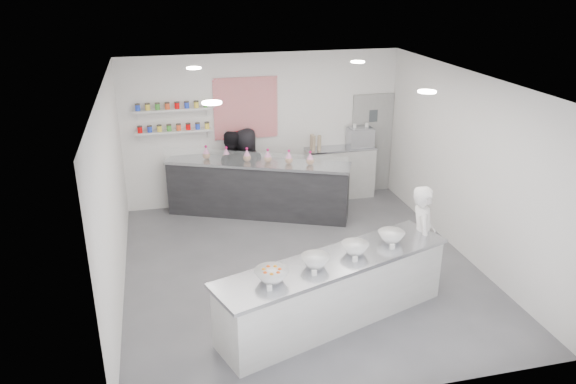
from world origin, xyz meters
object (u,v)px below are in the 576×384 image
object	(u,v)px
woman_prep	(422,237)
espresso_ledge	(340,172)
prep_counter	(334,290)
back_bar	(258,189)
staff_left	(231,171)
staff_right	(247,170)
espresso_machine	(360,137)

from	to	relation	value
woman_prep	espresso_ledge	bearing A→B (deg)	19.59
prep_counter	espresso_ledge	distance (m)	4.51
espresso_ledge	woman_prep	xyz separation A→B (m)	(0.04, -3.66, 0.26)
back_bar	staff_left	bearing A→B (deg)	165.69
staff_left	staff_right	size ratio (longest dim) A/B	0.99
espresso_ledge	espresso_machine	xyz separation A→B (m)	(0.42, 0.00, 0.73)
back_bar	staff_right	bearing A→B (deg)	135.91
prep_counter	espresso_machine	distance (m)	4.74
woman_prep	staff_left	bearing A→B (deg)	52.73
prep_counter	back_bar	distance (m)	3.74
prep_counter	staff_left	size ratio (longest dim) A/B	2.09
espresso_ledge	woman_prep	bearing A→B (deg)	-89.35
woman_prep	staff_left	xyz separation A→B (m)	(-2.33, 3.48, 0.01)
prep_counter	back_bar	world-z (taller)	back_bar
prep_counter	espresso_machine	world-z (taller)	espresso_machine
back_bar	staff_right	xyz separation A→B (m)	(-0.15, 0.36, 0.28)
espresso_ledge	staff_right	xyz separation A→B (m)	(-1.97, -0.18, 0.29)
espresso_machine	staff_left	size ratio (longest dim) A/B	0.31
prep_counter	staff_right	xyz separation A→B (m)	(-0.48, 4.08, 0.36)
prep_counter	staff_right	world-z (taller)	staff_right
espresso_machine	woman_prep	xyz separation A→B (m)	(-0.38, -3.66, -0.47)
espresso_ledge	espresso_machine	distance (m)	0.84
woman_prep	staff_right	bearing A→B (deg)	49.00
staff_left	staff_right	world-z (taller)	staff_right
prep_counter	woman_prep	xyz separation A→B (m)	(1.53, 0.60, 0.33)
espresso_ledge	staff_left	world-z (taller)	staff_left
espresso_ledge	staff_right	size ratio (longest dim) A/B	0.88
espresso_machine	staff_right	xyz separation A→B (m)	(-2.39, -0.18, -0.44)
back_bar	prep_counter	bearing A→B (deg)	-61.37
prep_counter	espresso_ledge	bearing A→B (deg)	51.33
woman_prep	staff_right	distance (m)	4.02
staff_right	back_bar	bearing A→B (deg)	136.70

